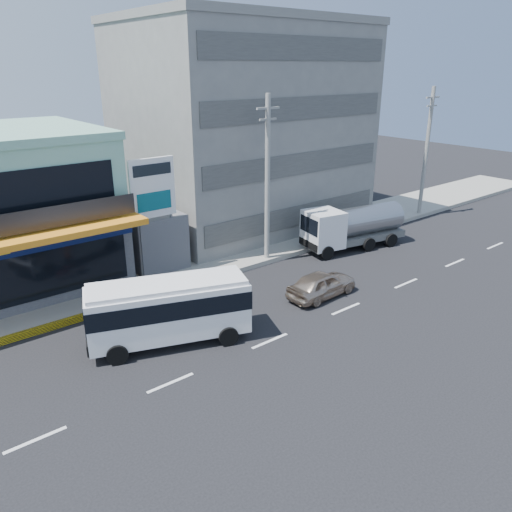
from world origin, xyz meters
The scene contains 12 objects.
ground centered at (0.00, 0.00, 0.00)m, with size 120.00×120.00×0.00m, color black.
sidewalk centered at (5.00, 9.50, 0.15)m, with size 70.00×5.00×0.30m, color gray.
concrete_building centered at (10.00, 15.00, 7.00)m, with size 16.00×12.00×14.00m, color gray.
gap_structure centered at (0.00, 12.00, 1.75)m, with size 3.00×6.00×3.50m, color #47474C.
satellite_dish centered at (0.00, 11.00, 3.58)m, with size 1.50×1.50×0.15m, color slate.
billboard centered at (-0.50, 9.20, 4.93)m, with size 2.60×0.18×6.90m.
utility_pole_near centered at (6.00, 7.40, 5.15)m, with size 1.60×0.30×10.00m.
utility_pole_far centered at (22.00, 7.40, 5.15)m, with size 1.60×0.30×10.00m.
minibus centered at (-3.45, 2.69, 1.72)m, with size 7.21×4.43×2.87m.
sedan centered at (5.09, 1.82, 0.70)m, with size 1.65×4.10×1.40m, color #C0A992.
tanker_truck centered at (11.92, 5.87, 1.53)m, with size 7.48×3.46×2.84m.
motorcycle_rider centered at (-4.29, 5.15, 0.75)m, with size 1.87×1.13×2.27m.
Camera 1 is at (-12.53, -14.66, 11.42)m, focal length 35.00 mm.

